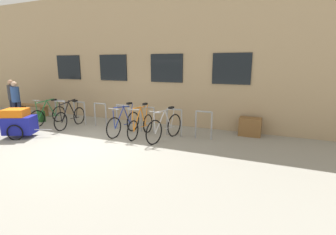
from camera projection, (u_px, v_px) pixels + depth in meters
ground_plane at (87, 144)px, 7.42m from camera, size 42.00×42.00×0.00m
storefront_building at (166, 59)px, 12.18m from camera, size 28.00×5.47×5.10m
bike_rack at (123, 115)px, 9.00m from camera, size 6.56×0.05×0.91m
bicycle_blue at (124, 123)px, 8.39m from camera, size 0.44×1.71×1.06m
bicycle_black at (70, 117)px, 9.33m from camera, size 0.44×1.74×1.08m
bicycle_green at (48, 115)px, 9.81m from camera, size 0.44×1.64×1.03m
bicycle_silver at (165, 127)px, 7.77m from camera, size 0.54×1.78×1.03m
bicycle_orange at (141, 125)px, 8.16m from camera, size 0.44×1.65×1.08m
bike_trailer at (19, 122)px, 8.03m from camera, size 1.44×0.93×0.95m
wooden_bench at (33, 107)px, 11.48m from camera, size 1.79×0.40×0.49m
person_by_bench at (13, 97)px, 10.42m from camera, size 0.36×0.32×1.69m
person_browsing at (16, 98)px, 10.22m from camera, size 0.34×0.32×1.64m
backpack at (41, 116)px, 10.23m from camera, size 0.32×0.26×0.44m
planter_box at (250, 127)px, 8.24m from camera, size 0.70×0.44×0.60m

